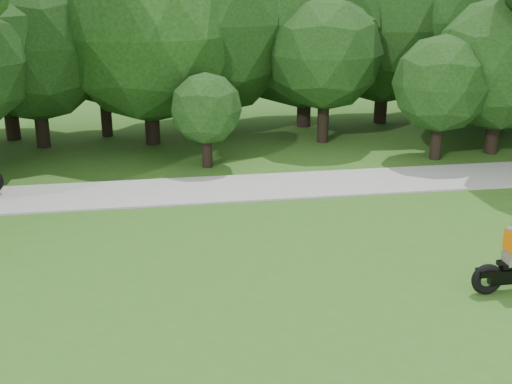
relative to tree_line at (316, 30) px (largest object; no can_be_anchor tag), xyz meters
name	(u,v)px	position (x,y,z in m)	size (l,w,h in m)	color
ground	(382,344)	(-2.47, -14.52, -3.66)	(100.00, 100.00, 0.00)	#33611B
walkway	(283,186)	(-2.47, -6.52, -3.63)	(60.00, 2.20, 0.06)	#A3A39E
tree_line	(316,30)	(0.00, 0.00, 0.00)	(39.53, 11.70, 7.40)	black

